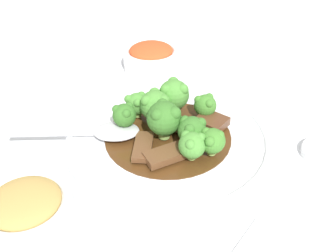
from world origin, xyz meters
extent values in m
plane|color=silver|center=(0.00, 0.00, 0.00)|extent=(4.00, 4.00, 0.00)
cylinder|color=white|center=(0.00, 0.00, 0.01)|extent=(0.32, 0.32, 0.01)
torus|color=white|center=(0.00, 0.00, 0.01)|extent=(0.32, 0.32, 0.01)
cylinder|color=#4C2D14|center=(0.00, 0.00, 0.01)|extent=(0.20, 0.20, 0.00)
cube|color=brown|center=(-0.05, 0.01, 0.02)|extent=(0.07, 0.06, 0.01)
cube|color=brown|center=(-0.04, -0.03, 0.02)|extent=(0.08, 0.06, 0.01)
cube|color=#56331E|center=(0.06, -0.04, 0.03)|extent=(0.04, 0.05, 0.01)
cube|color=#56331E|center=(0.02, 0.00, 0.03)|extent=(0.03, 0.06, 0.01)
cylinder|color=#7FA84C|center=(0.01, 0.07, 0.02)|extent=(0.01, 0.01, 0.01)
sphere|color=#4C8E38|center=(0.01, 0.07, 0.04)|extent=(0.04, 0.04, 0.04)
sphere|color=#4C8E38|center=(0.02, 0.07, 0.05)|extent=(0.01, 0.01, 0.01)
sphere|color=#4C8E38|center=(0.00, 0.08, 0.05)|extent=(0.01, 0.01, 0.01)
sphere|color=#4C8E38|center=(0.00, 0.06, 0.05)|extent=(0.01, 0.01, 0.01)
cylinder|color=#8EB756|center=(0.06, 0.03, 0.03)|extent=(0.02, 0.02, 0.01)
sphere|color=#4C8E38|center=(0.06, 0.03, 0.05)|extent=(0.05, 0.05, 0.05)
sphere|color=#4C8E38|center=(0.07, 0.04, 0.06)|extent=(0.02, 0.02, 0.02)
sphere|color=#4C8E38|center=(0.04, 0.04, 0.06)|extent=(0.02, 0.02, 0.02)
sphere|color=#4C8E38|center=(0.06, 0.02, 0.06)|extent=(0.02, 0.02, 0.02)
cylinder|color=#7FA84C|center=(0.00, -0.04, 0.02)|extent=(0.01, 0.01, 0.01)
sphere|color=#387028|center=(0.00, -0.04, 0.04)|extent=(0.04, 0.04, 0.04)
sphere|color=#387028|center=(0.00, -0.03, 0.06)|extent=(0.02, 0.02, 0.02)
sphere|color=#387028|center=(-0.01, -0.05, 0.06)|extent=(0.02, 0.02, 0.02)
sphere|color=#387028|center=(0.01, -0.05, 0.06)|extent=(0.02, 0.02, 0.02)
cylinder|color=#8EB756|center=(0.07, -0.02, 0.02)|extent=(0.01, 0.01, 0.01)
sphere|color=#427F2D|center=(0.07, -0.02, 0.04)|extent=(0.04, 0.04, 0.04)
sphere|color=#427F2D|center=(0.07, -0.01, 0.05)|extent=(0.01, 0.01, 0.01)
sphere|color=#427F2D|center=(0.07, -0.03, 0.05)|extent=(0.01, 0.01, 0.01)
sphere|color=#427F2D|center=(0.09, -0.02, 0.05)|extent=(0.01, 0.01, 0.01)
cylinder|color=#8EB756|center=(0.01, 0.04, 0.03)|extent=(0.02, 0.02, 0.01)
sphere|color=#4C8E38|center=(0.01, 0.04, 0.05)|extent=(0.05, 0.05, 0.05)
sphere|color=#4C8E38|center=(0.00, 0.04, 0.06)|extent=(0.02, 0.02, 0.02)
sphere|color=#4C8E38|center=(0.02, 0.02, 0.06)|extent=(0.02, 0.02, 0.02)
sphere|color=#4C8E38|center=(0.03, 0.05, 0.06)|extent=(0.02, 0.02, 0.02)
cylinder|color=#8EB756|center=(0.00, -0.08, 0.02)|extent=(0.01, 0.01, 0.01)
sphere|color=#427F2D|center=(0.00, -0.08, 0.04)|extent=(0.04, 0.04, 0.04)
sphere|color=#427F2D|center=(-0.01, -0.08, 0.05)|extent=(0.01, 0.01, 0.01)
sphere|color=#427F2D|center=(0.01, -0.09, 0.05)|extent=(0.01, 0.01, 0.01)
sphere|color=#427F2D|center=(0.00, -0.07, 0.05)|extent=(0.01, 0.01, 0.01)
cylinder|color=#7FA84C|center=(-0.03, 0.06, 0.03)|extent=(0.01, 0.01, 0.02)
sphere|color=#387028|center=(-0.03, 0.06, 0.05)|extent=(0.04, 0.04, 0.04)
sphere|color=#387028|center=(-0.04, 0.05, 0.06)|extent=(0.01, 0.01, 0.01)
sphere|color=#387028|center=(-0.02, 0.06, 0.06)|extent=(0.01, 0.01, 0.01)
sphere|color=#387028|center=(-0.04, 0.07, 0.06)|extent=(0.01, 0.01, 0.01)
cylinder|color=#8EB756|center=(-0.01, 0.00, 0.03)|extent=(0.02, 0.02, 0.02)
sphere|color=#387028|center=(-0.01, 0.00, 0.05)|extent=(0.05, 0.05, 0.05)
sphere|color=#387028|center=(-0.01, -0.02, 0.07)|extent=(0.02, 0.02, 0.02)
sphere|color=#387028|center=(0.00, 0.01, 0.07)|extent=(0.02, 0.02, 0.02)
sphere|color=#387028|center=(-0.03, 0.00, 0.07)|extent=(0.02, 0.02, 0.02)
cylinder|color=#8EB756|center=(-0.03, -0.06, 0.02)|extent=(0.01, 0.01, 0.01)
sphere|color=#4C8E38|center=(-0.03, -0.06, 0.04)|extent=(0.04, 0.04, 0.04)
sphere|color=#4C8E38|center=(-0.02, -0.07, 0.05)|extent=(0.01, 0.01, 0.01)
sphere|color=#4C8E38|center=(-0.02, -0.05, 0.05)|extent=(0.01, 0.01, 0.01)
sphere|color=#4C8E38|center=(-0.04, -0.07, 0.05)|extent=(0.01, 0.01, 0.01)
ellipsoid|color=silver|center=(-0.05, 0.06, 0.03)|extent=(0.08, 0.09, 0.01)
cylinder|color=silver|center=(-0.11, 0.14, 0.02)|extent=(0.09, 0.11, 0.01)
cylinder|color=white|center=(0.18, 0.18, 0.00)|extent=(0.06, 0.06, 0.01)
cylinder|color=white|center=(0.18, 0.18, 0.02)|extent=(0.12, 0.12, 0.04)
torus|color=white|center=(0.18, 0.18, 0.04)|extent=(0.12, 0.12, 0.01)
ellipsoid|color=#D14C23|center=(0.18, 0.18, 0.04)|extent=(0.09, 0.09, 0.03)
cylinder|color=white|center=(-0.23, 0.04, 0.00)|extent=(0.06, 0.06, 0.01)
cylinder|color=white|center=(-0.23, 0.04, 0.02)|extent=(0.11, 0.11, 0.03)
torus|color=white|center=(-0.23, 0.04, 0.03)|extent=(0.11, 0.11, 0.01)
ellipsoid|color=tan|center=(-0.23, 0.04, 0.04)|extent=(0.09, 0.09, 0.02)
cylinder|color=white|center=(0.12, -0.21, 0.01)|extent=(0.07, 0.07, 0.01)
torus|color=white|center=(0.12, -0.21, 0.01)|extent=(0.07, 0.07, 0.01)
camera|label=1|loc=(-0.39, -0.29, 0.39)|focal=42.00mm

